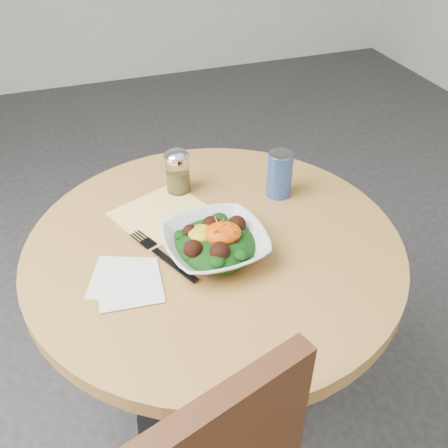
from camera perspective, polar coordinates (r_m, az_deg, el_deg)
name	(u,v)px	position (r m, az deg, el deg)	size (l,w,h in m)	color
ground	(217,415)	(1.77, -0.82, -20.96)	(6.00, 6.00, 0.00)	#29292C
table	(215,298)	(1.33, -1.04, -8.49)	(0.90, 0.90, 0.75)	black
cloth_napkin	(163,214)	(1.28, -6.99, 1.14)	(0.22, 0.20, 0.00)	yellow
paper_napkins	(126,281)	(1.11, -11.11, -6.45)	(0.17, 0.19, 0.00)	white
salad_bowl	(215,243)	(1.14, -1.01, -2.18)	(0.25, 0.25, 0.09)	silver
fork	(161,254)	(1.16, -7.24, -3.42)	(0.11, 0.22, 0.00)	black
spice_shaker	(178,172)	(1.34, -5.32, 5.97)	(0.07, 0.07, 0.12)	silver
beverage_can	(280,174)	(1.32, 6.37, 5.69)	(0.07, 0.07, 0.13)	navy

